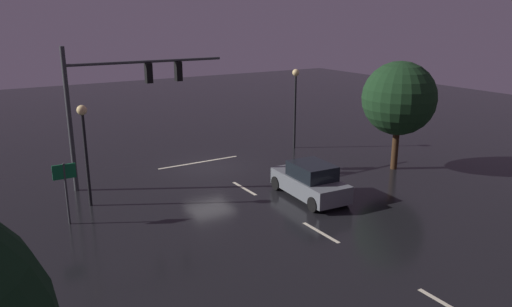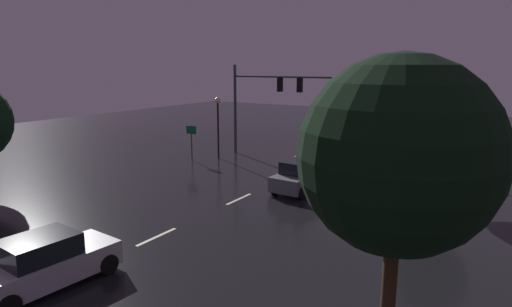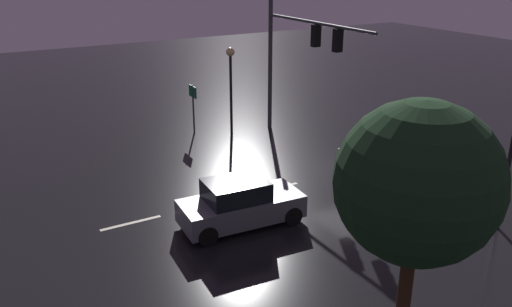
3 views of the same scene
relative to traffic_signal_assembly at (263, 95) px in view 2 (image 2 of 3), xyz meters
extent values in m
plane|color=black|center=(-4.60, 0.09, -4.72)|extent=(80.00, 80.00, 0.00)
cylinder|color=#383A3D|center=(2.55, 0.01, -1.26)|extent=(0.22, 0.22, 6.93)
cylinder|color=#383A3D|center=(-1.45, 0.01, 1.33)|extent=(8.00, 0.14, 0.14)
cube|color=black|center=(-1.45, 0.01, 0.76)|extent=(0.32, 0.36, 1.00)
sphere|color=black|center=(-1.45, -0.18, 1.08)|extent=(0.20, 0.20, 0.20)
sphere|color=yellow|center=(-1.45, -0.18, 0.76)|extent=(0.20, 0.20, 0.20)
sphere|color=black|center=(-1.45, -0.18, 0.44)|extent=(0.20, 0.20, 0.20)
cube|color=black|center=(-3.05, 0.01, 0.76)|extent=(0.32, 0.36, 1.00)
sphere|color=black|center=(-3.05, -0.18, 1.08)|extent=(0.20, 0.20, 0.20)
sphere|color=yellow|center=(-3.05, -0.18, 0.76)|extent=(0.20, 0.20, 0.20)
sphere|color=black|center=(-3.05, -0.18, 0.44)|extent=(0.20, 0.20, 0.20)
cube|color=beige|center=(-4.60, 4.09, -4.72)|extent=(0.16, 2.20, 0.01)
cube|color=beige|center=(-4.60, 10.09, -4.72)|extent=(0.16, 2.20, 0.01)
cube|color=beige|center=(-4.60, 16.09, -4.72)|extent=(0.16, 2.20, 0.01)
cube|color=beige|center=(-4.60, -1.19, -4.72)|extent=(5.00, 0.16, 0.01)
cube|color=slate|center=(-6.61, 6.70, -4.10)|extent=(2.06, 4.40, 0.80)
cube|color=black|center=(-6.60, 6.90, -3.36)|extent=(1.73, 2.19, 0.68)
cylinder|color=black|center=(-5.87, 5.05, -4.38)|extent=(0.26, 0.69, 0.68)
cylinder|color=black|center=(-7.55, 5.15, -4.38)|extent=(0.26, 0.69, 0.68)
cylinder|color=black|center=(-5.68, 8.24, -4.38)|extent=(0.26, 0.69, 0.68)
cylinder|color=black|center=(-7.35, 8.35, -4.38)|extent=(0.26, 0.69, 0.68)
sphere|color=#F9EFC6|center=(-6.09, 4.54, -4.05)|extent=(0.20, 0.20, 0.20)
sphere|color=#F9EFC6|center=(-7.39, 4.62, -4.05)|extent=(0.20, 0.20, 0.20)
cube|color=#B7B7BC|center=(-4.56, 20.79, -4.10)|extent=(2.13, 4.43, 0.80)
cube|color=black|center=(-4.54, 20.99, -3.36)|extent=(1.76, 2.22, 0.68)
cylinder|color=black|center=(-3.85, 19.13, -4.38)|extent=(0.27, 0.70, 0.68)
cylinder|color=black|center=(-5.52, 19.26, -4.38)|extent=(0.27, 0.70, 0.68)
cylinder|color=black|center=(-5.27, 22.45, -4.38)|extent=(0.27, 0.70, 0.68)
sphere|color=#F9EFC6|center=(-4.08, 18.63, -4.05)|extent=(0.20, 0.20, 0.20)
sphere|color=#F9EFC6|center=(-5.37, 18.73, -4.05)|extent=(0.20, 0.20, 0.20)
cylinder|color=black|center=(-11.29, -0.97, -2.39)|extent=(0.14, 0.14, 4.67)
sphere|color=#F9D88C|center=(-11.29, -0.97, 0.12)|extent=(0.44, 0.44, 0.44)
cylinder|color=black|center=(2.44, 2.43, -2.63)|extent=(0.14, 0.14, 4.19)
sphere|color=#F9D88C|center=(2.44, 2.43, -0.35)|extent=(0.44, 0.44, 0.44)
cylinder|color=#383A3D|center=(3.68, 4.04, -3.42)|extent=(0.09, 0.09, 2.61)
cube|color=#0F6033|center=(3.68, 4.04, -2.46)|extent=(0.90, 0.08, 0.60)
cylinder|color=#382314|center=(-13.40, 5.62, -3.48)|extent=(0.36, 0.36, 2.48)
sphere|color=#163319|center=(-13.40, 5.62, -0.75)|extent=(3.99, 3.99, 3.99)
cylinder|color=#382314|center=(-14.49, 18.14, -3.16)|extent=(0.36, 0.36, 3.12)
sphere|color=black|center=(-14.49, 18.14, 0.15)|extent=(4.66, 4.66, 4.66)
camera|label=1|loc=(6.86, 23.90, 3.52)|focal=34.34mm
camera|label=2|loc=(-16.84, 28.06, 2.16)|focal=30.34mm
camera|label=3|loc=(-21.37, 14.52, 4.26)|focal=37.16mm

